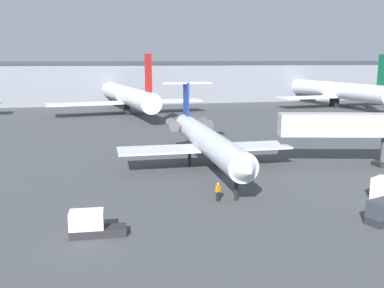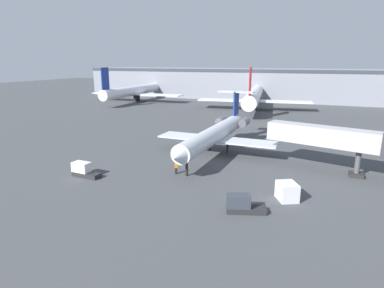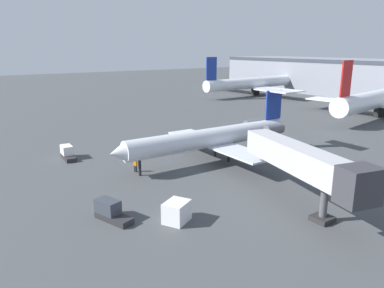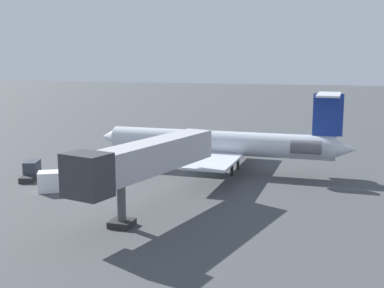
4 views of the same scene
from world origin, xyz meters
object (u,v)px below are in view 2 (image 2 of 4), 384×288
(baggage_tug_lead, at_px, (242,205))
(cargo_container_uld, at_px, (287,191))
(regional_jet, at_px, (217,133))
(parked_airliner_west_end, at_px, (136,91))
(parked_airliner_west_mid, at_px, (254,96))
(baggage_tug_trailing, at_px, (84,170))
(ground_crew_marshaller, at_px, (176,168))
(jet_bridge, at_px, (339,139))

(baggage_tug_lead, bearing_deg, cargo_container_uld, 51.66)
(regional_jet, relative_size, parked_airliner_west_end, 0.70)
(cargo_container_uld, distance_m, parked_airliner_west_mid, 69.95)
(regional_jet, relative_size, baggage_tug_trailing, 7.49)
(ground_crew_marshaller, bearing_deg, jet_bridge, 23.64)
(baggage_tug_lead, xyz_separation_m, parked_airliner_west_mid, (-14.13, 72.44, 3.50))
(baggage_tug_trailing, height_order, cargo_container_uld, cargo_container_uld)
(parked_airliner_west_mid, bearing_deg, ground_crew_marshaller, -87.34)
(ground_crew_marshaller, bearing_deg, baggage_tug_lead, -35.84)
(regional_jet, height_order, jet_bridge, regional_jet)
(parked_airliner_west_end, bearing_deg, regional_jet, -48.30)
(baggage_tug_trailing, bearing_deg, ground_crew_marshaller, 26.73)
(regional_jet, distance_m, baggage_tug_lead, 22.15)
(jet_bridge, distance_m, parked_airliner_west_mid, 60.21)
(baggage_tug_trailing, bearing_deg, regional_jet, 53.52)
(ground_crew_marshaller, bearing_deg, parked_airliner_west_end, 125.43)
(parked_airliner_west_end, bearing_deg, parked_airliner_west_mid, -6.13)
(regional_jet, bearing_deg, parked_airliner_west_mid, 95.28)
(baggage_tug_lead, distance_m, baggage_tug_trailing, 22.33)
(ground_crew_marshaller, relative_size, baggage_tug_lead, 0.40)
(parked_airliner_west_end, bearing_deg, cargo_container_uld, -48.38)
(cargo_container_uld, relative_size, parked_airliner_west_mid, 0.07)
(jet_bridge, relative_size, baggage_tug_lead, 4.15)
(ground_crew_marshaller, relative_size, baggage_tug_trailing, 0.41)
(regional_jet, relative_size, jet_bridge, 1.74)
(baggage_tug_lead, distance_m, cargo_container_uld, 6.30)
(baggage_tug_lead, height_order, parked_airliner_west_mid, parked_airliner_west_mid)
(regional_jet, bearing_deg, parked_airliner_west_end, 131.70)
(parked_airliner_west_mid, bearing_deg, parked_airliner_west_end, 173.87)
(ground_crew_marshaller, distance_m, baggage_tug_lead, 13.74)
(jet_bridge, bearing_deg, baggage_tug_trailing, -155.25)
(jet_bridge, height_order, baggage_tug_lead, jet_bridge)
(jet_bridge, relative_size, baggage_tug_trailing, 4.31)
(ground_crew_marshaller, relative_size, cargo_container_uld, 0.55)
(regional_jet, xyz_separation_m, baggage_tug_lead, (9.28, -19.94, -2.67))
(baggage_tug_lead, relative_size, parked_airliner_west_mid, 0.10)
(jet_bridge, xyz_separation_m, cargo_container_uld, (-5.15, -11.94, -3.86))
(parked_airliner_west_end, bearing_deg, baggage_tug_lead, -51.99)
(regional_jet, xyz_separation_m, parked_airliner_west_mid, (-4.85, 52.50, 0.82))
(jet_bridge, distance_m, ground_crew_marshaller, 22.40)
(parked_airliner_west_end, distance_m, parked_airliner_west_mid, 46.63)
(regional_jet, bearing_deg, jet_bridge, -9.46)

